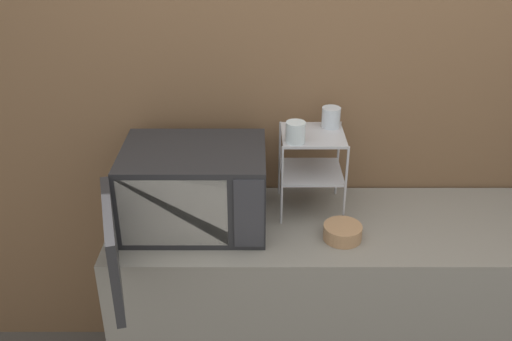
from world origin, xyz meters
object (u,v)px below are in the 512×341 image
glass_front_left (298,132)px  bowl (344,233)px  dish_rack (314,155)px  glass_back_right (333,117)px  microwave (193,189)px

glass_front_left → bowl: 0.44m
bowl → dish_rack: bearing=115.4°
dish_rack → glass_front_left: (-0.08, -0.08, 0.14)m
glass_back_right → bowl: bearing=-84.0°
glass_front_left → bowl: size_ratio=0.55×
dish_rack → glass_back_right: glass_back_right is taller
dish_rack → glass_front_left: 0.18m
dish_rack → glass_back_right: (0.08, 0.07, 0.14)m
microwave → dish_rack: 0.52m
glass_back_right → bowl: 0.48m
dish_rack → bowl: dish_rack is taller
glass_back_right → bowl: (0.03, -0.31, -0.37)m
glass_front_left → glass_back_right: (0.16, 0.15, 0.00)m
microwave → glass_front_left: 0.48m
glass_front_left → glass_back_right: same height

